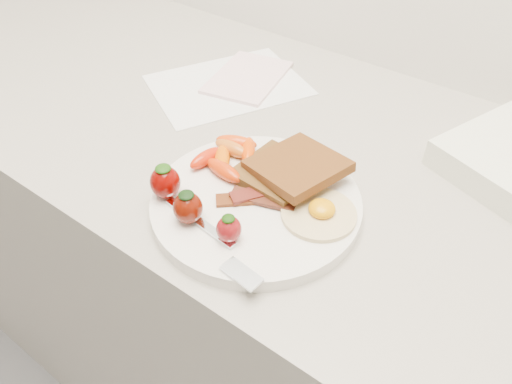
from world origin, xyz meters
The scene contains 11 objects.
counter centered at (0.00, 1.70, 0.45)m, with size 2.00×0.60×0.90m, color gray.
plate centered at (-0.01, 1.55, 0.91)m, with size 0.27×0.27×0.02m, color white.
toast_lower centered at (-0.01, 1.60, 0.93)m, with size 0.09×0.09×0.01m, color black.
toast_upper centered at (0.01, 1.62, 0.94)m, with size 0.11×0.11×0.01m, color #3B1E0B.
fried_egg centered at (0.07, 1.58, 0.92)m, with size 0.12×0.12×0.02m.
bacon_strips centered at (0.00, 1.55, 0.92)m, with size 0.10×0.10×0.01m.
baby_carrots centered at (-0.08, 1.59, 0.93)m, with size 0.09×0.11×0.02m.
strawberries centered at (-0.06, 1.48, 0.94)m, with size 0.15×0.05×0.05m.
fork centered at (0.01, 1.46, 0.92)m, with size 0.17×0.06×0.00m.
paper_sheet centered at (-0.23, 1.78, 0.90)m, with size 0.19×0.26×0.00m, color white.
notepad centered at (-0.22, 1.81, 0.91)m, with size 0.11×0.16×0.01m, color silver.
Camera 1 is at (0.27, 1.18, 1.35)m, focal length 35.00 mm.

